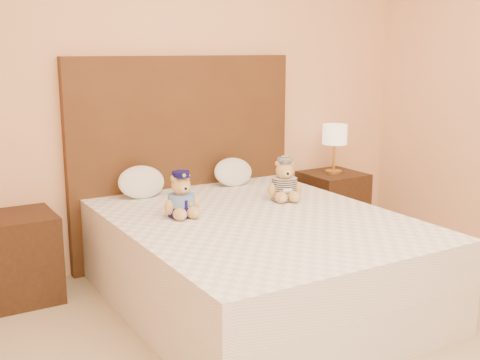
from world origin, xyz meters
name	(u,v)px	position (x,y,z in m)	size (l,w,h in m)	color
bed	(257,260)	(0.00, 1.20, 0.28)	(1.60, 2.00, 0.55)	white
headboard	(184,159)	(0.00, 2.21, 0.75)	(1.75, 0.08, 1.50)	#4D2F17
nightstand_left	(19,257)	(-1.25, 2.00, 0.28)	(0.45, 0.45, 0.55)	#3A1E12
nightstand_right	(332,205)	(1.25, 2.00, 0.28)	(0.45, 0.45, 0.55)	#3A1E12
lamp	(335,137)	(1.25, 2.00, 0.85)	(0.20, 0.20, 0.40)	gold
teddy_police	(181,194)	(-0.39, 1.45, 0.69)	(0.24, 0.23, 0.28)	tan
teddy_prisoner	(285,180)	(0.39, 1.47, 0.69)	(0.25, 0.24, 0.28)	tan
pillow_left	(141,180)	(-0.41, 2.03, 0.67)	(0.33, 0.22, 0.23)	white
pillow_right	(233,171)	(0.31, 2.03, 0.66)	(0.31, 0.20, 0.22)	white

